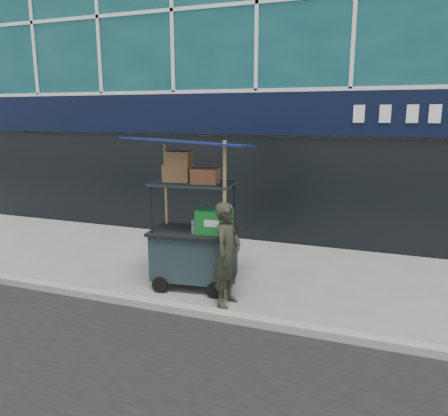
% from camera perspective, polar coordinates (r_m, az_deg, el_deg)
% --- Properties ---
extents(ground, '(80.00, 80.00, 0.00)m').
position_cam_1_polar(ground, '(6.89, -5.52, -12.69)').
color(ground, slate).
rests_on(ground, ground).
extents(curb, '(80.00, 0.18, 0.12)m').
position_cam_1_polar(curb, '(6.70, -6.29, -12.88)').
color(curb, gray).
rests_on(curb, ground).
extents(vendor_cart, '(2.03, 1.53, 2.56)m').
position_cam_1_polar(vendor_cart, '(7.33, -3.81, -3.65)').
color(vendor_cart, '#182729').
rests_on(vendor_cart, ground).
extents(vendor_man, '(0.46, 0.63, 1.61)m').
position_cam_1_polar(vendor_man, '(6.65, 0.45, -6.10)').
color(vendor_man, '#272A1E').
rests_on(vendor_man, ground).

